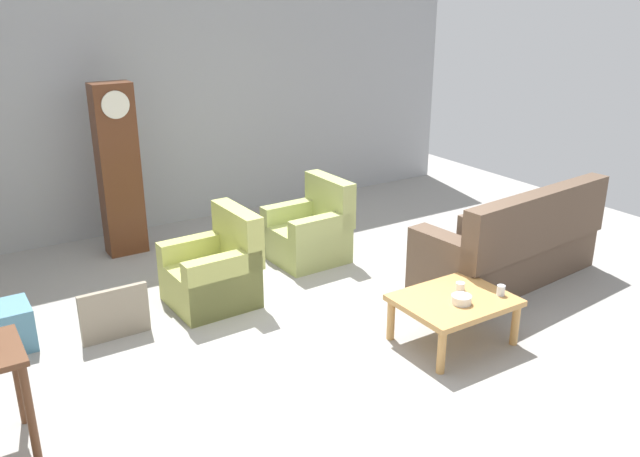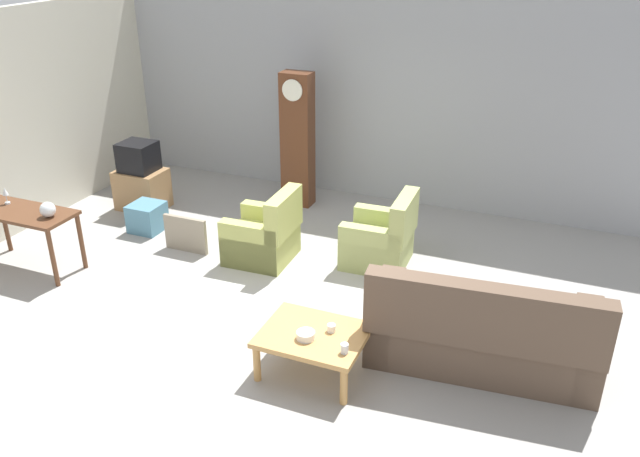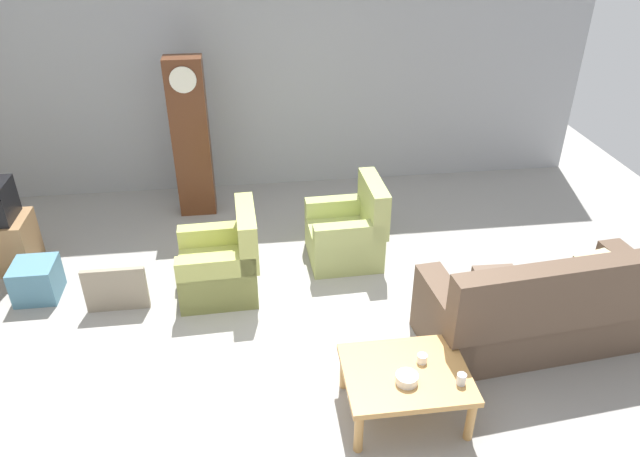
% 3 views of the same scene
% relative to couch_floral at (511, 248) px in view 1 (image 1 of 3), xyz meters
% --- Properties ---
extents(ground_plane, '(10.40, 10.40, 0.00)m').
position_rel_couch_floral_xyz_m(ground_plane, '(-2.16, 0.10, -0.35)').
color(ground_plane, '#999691').
extents(garage_door_wall, '(8.40, 0.16, 3.20)m').
position_rel_couch_floral_xyz_m(garage_door_wall, '(-2.16, 3.70, 1.25)').
color(garage_door_wall, '#9EA0A5').
rests_on(garage_door_wall, ground_plane).
extents(couch_floral, '(2.17, 1.07, 1.04)m').
position_rel_couch_floral_xyz_m(couch_floral, '(0.00, 0.00, 0.00)').
color(couch_floral, brown).
rests_on(couch_floral, ground_plane).
extents(armchair_olive_near, '(0.81, 0.78, 0.92)m').
position_rel_couch_floral_xyz_m(armchair_olive_near, '(-2.85, 1.16, -0.05)').
color(armchair_olive_near, tan).
rests_on(armchair_olive_near, ground_plane).
extents(armchair_olive_far, '(0.81, 0.78, 0.92)m').
position_rel_couch_floral_xyz_m(armchair_olive_far, '(-1.48, 1.61, -0.05)').
color(armchair_olive_far, tan).
rests_on(armchair_olive_far, ground_plane).
extents(coffee_table_wood, '(0.96, 0.76, 0.42)m').
position_rel_couch_floral_xyz_m(coffee_table_wood, '(-1.43, -0.66, 0.01)').
color(coffee_table_wood, tan).
rests_on(coffee_table_wood, ground_plane).
extents(grandfather_clock, '(0.44, 0.30, 1.96)m').
position_rel_couch_floral_xyz_m(grandfather_clock, '(-3.19, 2.95, 0.63)').
color(grandfather_clock, '#562D19').
rests_on(grandfather_clock, ground_plane).
extents(framed_picture_leaning, '(0.60, 0.05, 0.47)m').
position_rel_couch_floral_xyz_m(framed_picture_leaning, '(-3.88, 0.98, -0.12)').
color(framed_picture_leaning, gray).
rests_on(framed_picture_leaning, ground_plane).
extents(storage_box_blue, '(0.42, 0.42, 0.39)m').
position_rel_couch_floral_xyz_m(storage_box_blue, '(-4.72, 1.31, -0.16)').
color(storage_box_blue, teal).
rests_on(storage_box_blue, ground_plane).
extents(cup_white_porcelain, '(0.08, 0.08, 0.07)m').
position_rel_couch_floral_xyz_m(cup_white_porcelain, '(-1.28, -0.57, 0.11)').
color(cup_white_porcelain, white).
rests_on(cup_white_porcelain, coffee_table_wood).
extents(cup_blue_rimmed, '(0.07, 0.07, 0.09)m').
position_rel_couch_floral_xyz_m(cup_blue_rimmed, '(-1.05, -0.83, 0.12)').
color(cup_blue_rimmed, silver).
rests_on(cup_blue_rimmed, coffee_table_wood).
extents(bowl_white_stacked, '(0.17, 0.17, 0.07)m').
position_rel_couch_floral_xyz_m(bowl_white_stacked, '(-1.45, -0.77, 0.11)').
color(bowl_white_stacked, white).
rests_on(bowl_white_stacked, coffee_table_wood).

